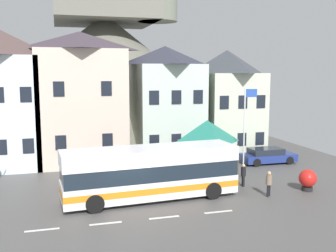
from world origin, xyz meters
TOP-DOWN VIEW (x-y plane):
  - ground_plane at (0.00, -0.00)m, footprint 40.00×60.00m
  - townhouse_01 at (-7.59, 11.62)m, footprint 5.56×5.31m
  - townhouse_02 at (-1.71, 11.70)m, footprint 6.94×5.47m
  - townhouse_03 at (5.55, 12.37)m, footprint 5.49×6.82m
  - townhouse_04 at (11.35, 12.35)m, footprint 5.04×6.78m
  - hilltop_castle at (2.33, 28.22)m, footprint 36.22×36.22m
  - transit_bus at (1.51, 0.86)m, footprint 10.38×3.30m
  - bus_shelter at (6.70, 5.18)m, footprint 3.60×3.60m
  - parked_car_00 at (5.40, 6.84)m, footprint 4.37×2.31m
  - parked_car_02 at (12.80, 7.21)m, footprint 4.46×1.98m
  - pedestrian_00 at (5.24, 2.90)m, footprint 0.35×0.35m
  - pedestrian_01 at (8.43, -0.60)m, footprint 0.35×0.35m
  - pedestrian_02 at (7.94, 1.77)m, footprint 0.33×0.36m
  - public_bench at (8.33, 6.89)m, footprint 1.43×0.48m
  - flagpole at (8.89, 3.54)m, footprint 0.95×0.10m
  - harbour_buoy at (11.37, -0.23)m, footprint 1.12×1.12m

SIDE VIEW (x-z plane):
  - ground_plane at x=0.00m, z-range -0.06..0.00m
  - public_bench at x=8.33m, z-range 0.03..0.90m
  - parked_car_02 at x=12.80m, z-range 0.00..1.25m
  - parked_car_00 at x=5.40m, z-range -0.01..1.30m
  - harbour_buoy at x=11.37m, z-range 0.07..1.44m
  - pedestrian_02 at x=7.94m, z-range 0.07..1.55m
  - pedestrian_00 at x=5.24m, z-range 0.14..1.67m
  - pedestrian_01 at x=8.43m, z-range 0.15..1.70m
  - transit_bus at x=1.51m, z-range 0.02..3.08m
  - bus_shelter at x=6.70m, z-range 1.18..5.18m
  - flagpole at x=8.89m, z-range 0.54..6.87m
  - townhouse_04 at x=11.35m, z-range 0.00..9.37m
  - townhouse_03 at x=5.55m, z-range 0.00..9.63m
  - townhouse_01 at x=-7.59m, z-range 0.00..10.58m
  - townhouse_02 at x=-1.71m, z-range 0.00..10.60m
  - hilltop_castle at x=2.33m, z-range -3.97..19.32m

